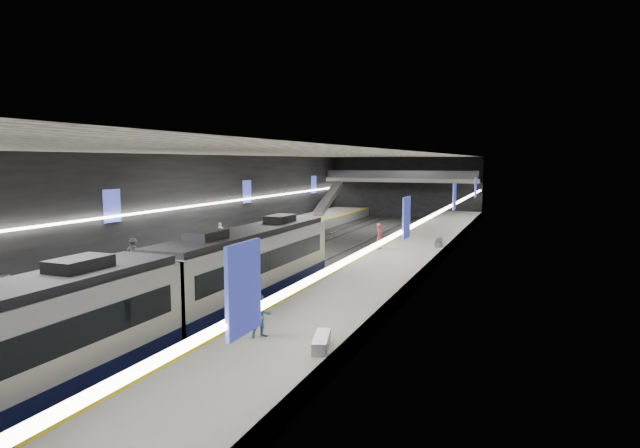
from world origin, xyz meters
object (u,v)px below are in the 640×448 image
at_px(escalator, 329,198).
at_px(bench_right_near, 321,342).
at_px(bench_right_far, 439,243).
at_px(passenger_right_b, 261,317).
at_px(bench_left_far, 210,234).
at_px(passenger_left_a, 220,233).
at_px(train, 155,296).
at_px(passenger_left_b, 133,251).
at_px(passenger_right_a, 380,237).

xyz_separation_m(escalator, bench_right_near, (17.00, -45.03, -1.68)).
bearing_deg(bench_right_far, passenger_right_b, -104.61).
bearing_deg(escalator, bench_left_far, -94.94).
height_order(bench_right_far, passenger_right_b, passenger_right_b).
relative_size(escalator, passenger_right_b, 5.02).
xyz_separation_m(bench_right_near, passenger_left_a, (-16.42, 19.41, 0.59)).
distance_m(bench_left_far, bench_right_near, 29.00).
bearing_deg(passenger_left_a, escalator, -164.85).
distance_m(train, escalator, 46.23).
height_order(bench_left_far, bench_right_far, bench_right_far).
distance_m(bench_right_near, passenger_left_b, 19.37).
distance_m(bench_right_near, passenger_right_b, 2.53).
height_order(bench_left_far, bench_right_near, bench_left_far).
xyz_separation_m(train, passenger_left_b, (-9.70, 9.88, -0.37)).
bearing_deg(passenger_right_b, bench_right_near, -52.38).
height_order(bench_right_near, bench_right_far, bench_right_far).
relative_size(bench_left_far, passenger_right_b, 1.22).
distance_m(train, bench_left_far, 25.08).
xyz_separation_m(bench_left_far, passenger_right_b, (16.54, -21.70, 0.56)).
bearing_deg(passenger_left_b, bench_right_far, -158.28).
bearing_deg(passenger_right_b, passenger_right_a, 46.08).
relative_size(passenger_right_a, passenger_right_b, 1.19).
height_order(train, passenger_left_a, train).
distance_m(bench_right_near, passenger_right_a, 21.37).
relative_size(bench_right_near, passenger_right_a, 0.95).
height_order(bench_right_far, passenger_left_b, passenger_left_b).
bearing_deg(passenger_right_b, escalator, 60.43).
xyz_separation_m(escalator, passenger_left_a, (0.58, -25.62, -1.09)).
xyz_separation_m(train, passenger_left_a, (-9.42, 19.50, -0.38)).
relative_size(train, passenger_left_b, 18.13).
bearing_deg(passenger_left_b, bench_left_far, -98.40).
distance_m(bench_left_far, passenger_left_b, 12.35).
relative_size(passenger_right_b, passenger_left_b, 0.97).
height_order(bench_right_near, passenger_right_a, passenger_right_a).
height_order(bench_left_far, passenger_left_b, passenger_left_b).
xyz_separation_m(bench_left_far, passenger_left_a, (2.58, -2.50, 0.57)).
xyz_separation_m(train, bench_right_near, (7.00, 0.10, -0.98)).
bearing_deg(bench_right_near, passenger_left_b, 133.82).
relative_size(bench_left_far, passenger_left_a, 1.20).
distance_m(bench_right_far, passenger_left_a, 17.12).
bearing_deg(passenger_right_a, train, -178.45).
height_order(train, bench_right_far, train).
bearing_deg(passenger_left_a, bench_right_near, 54.08).
xyz_separation_m(passenger_right_a, passenger_right_b, (1.32, -20.82, -0.15)).
relative_size(train, passenger_left_a, 18.35).
bearing_deg(bench_left_far, passenger_right_b, -64.82).
bearing_deg(train, bench_right_near, 0.78).
height_order(bench_left_far, passenger_left_a, passenger_left_a).
height_order(train, bench_left_far, train).
bearing_deg(bench_right_near, escalator, 94.87).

